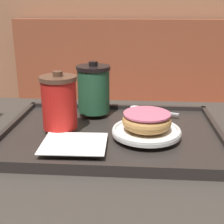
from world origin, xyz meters
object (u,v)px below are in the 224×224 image
Objects in this scene: donut_chocolate_glazed at (147,120)px; coffee_cup_rear at (94,89)px; coffee_cup_front at (59,102)px; spoon at (142,109)px.

coffee_cup_rear is at bearing 132.87° from donut_chocolate_glazed.
spoon is (0.20, 0.15, -0.06)m from coffee_cup_front.
donut_chocolate_glazed is at bearing 111.42° from spoon.
spoon is (-0.01, 0.17, -0.03)m from donut_chocolate_glazed.
spoon is at bearing 91.97° from donut_chocolate_glazed.
coffee_cup_front is at bearing 55.46° from spoon.
coffee_cup_rear is 0.15m from spoon.
coffee_cup_front is at bearing -117.26° from coffee_cup_rear.
coffee_cup_front is 0.98× the size of coffee_cup_rear.
coffee_cup_rear reaches higher than coffee_cup_front.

